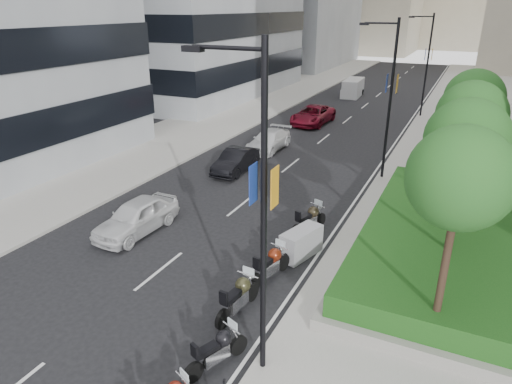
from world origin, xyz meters
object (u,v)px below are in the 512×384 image
Objects in this scene: car_a at (137,217)px; car_c at (269,141)px; car_b at (236,161)px; delivery_van at (353,89)px; lamp_post_2 at (426,60)px; motorcycle_2 at (218,350)px; motorcycle_3 at (239,296)px; car_d at (313,115)px; lamp_post_1 at (388,93)px; motorcycle_4 at (270,264)px; motorcycle_6 at (309,219)px; lamp_post_0 at (258,205)px; motorcycle_5 at (301,243)px.

car_c is at bearing 91.86° from car_a.
delivery_van reaches higher than car_b.
lamp_post_2 is 35.73m from motorcycle_2.
car_b is at bearing -93.87° from delivery_van.
car_d is (-6.37, 26.23, 0.12)m from motorcycle_3.
car_d is at bearing -93.03° from delivery_van.
lamp_post_1 is 18.03m from motorcycle_2.
car_c reaches higher than motorcycle_4.
motorcycle_6 is (0.02, 4.32, -0.01)m from motorcycle_4.
lamp_post_0 is 1.00× the size of lamp_post_1.
car_b is (-6.66, 12.45, 0.05)m from motorcycle_3.
lamp_post_0 is 21.63m from car_c.
lamp_post_2 is 2.12× the size of car_b.
motorcycle_5 is at bearing -1.11° from motorcycle_3.
car_c reaches higher than motorcycle_2.
motorcycle_5 is (-1.06, 6.43, -4.47)m from lamp_post_0.
car_a is at bearing -94.13° from delivery_van.
lamp_post_1 reaches higher than delivery_van.
car_d is (-6.53, 19.60, 0.14)m from motorcycle_6.
motorcycle_6 is at bearing -82.39° from delivery_van.
car_d is (0.29, 13.78, 0.08)m from car_b.
motorcycle_2 is at bearing -157.24° from lamp_post_0.
car_a reaches higher than motorcycle_5.
motorcycle_4 is 38.69m from delivery_van.
motorcycle_4 is 16.63m from car_c.
motorcycle_4 is (-0.46, 4.75, 0.05)m from motorcycle_2.
car_a reaches higher than motorcycle_4.
car_a is at bearing 95.96° from motorcycle_4.
delivery_van is (-8.13, 25.43, -4.17)m from lamp_post_1.
delivery_van is at bearing 92.15° from car_a.
motorcycle_3 reaches higher than motorcycle_6.
motorcycle_5 is 0.93× the size of motorcycle_6.
motorcycle_2 is 0.38× the size of car_d.
lamp_post_0 is at bearing -150.31° from motorcycle_6.
motorcycle_3 is (-0.60, 2.44, 0.06)m from motorcycle_2.
motorcycle_3 is at bearing -74.01° from car_d.
lamp_post_2 is at bearing 3.48° from motorcycle_3.
delivery_van reaches higher than motorcycle_4.
car_a is 37.15m from delivery_van.
car_b is (-6.82, 5.82, 0.07)m from motorcycle_6.
lamp_post_2 reaches higher than car_d.
delivery_van is (-8.13, 42.43, -4.17)m from lamp_post_0.
lamp_post_0 is 1.61× the size of car_d.
motorcycle_4 is at bearing -58.23° from car_b.
motorcycle_3 is 0.51× the size of car_c.
lamp_post_2 is 31.04m from motorcycle_4.
car_a is (-7.02, 0.97, 0.12)m from motorcycle_4.
lamp_post_0 is at bearing -154.16° from motorcycle_5.
motorcycle_4 is at bearing -72.45° from car_d.
motorcycle_5 is at bearing 11.48° from car_a.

